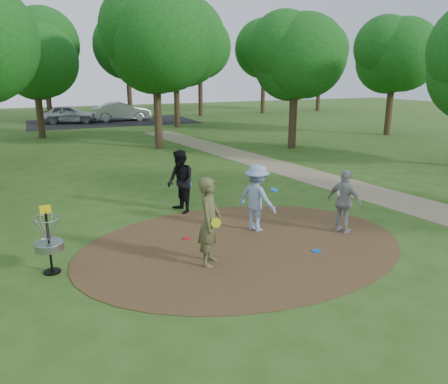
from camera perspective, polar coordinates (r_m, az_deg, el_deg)
name	(u,v)px	position (r m, az deg, el deg)	size (l,w,h in m)	color
ground	(243,245)	(11.11, 2.51, -6.99)	(100.00, 100.00, 0.00)	#2D5119
dirt_clearing	(243,245)	(11.11, 2.51, -6.94)	(8.40, 8.40, 0.02)	#47301C
footpath	(384,197)	(16.31, 20.19, -0.57)	(2.00, 40.00, 0.01)	#8C7A5B
parking_lot	(113,122)	(39.97, -14.30, 8.89)	(14.00, 8.00, 0.01)	black
player_observer_with_disc	(209,222)	(9.72, -1.91, -3.92)	(0.82, 0.89, 2.04)	brown
player_throwing_with_disc	(257,198)	(11.89, 4.31, -0.78)	(1.28, 1.37, 1.85)	#859CC7
player_walking_with_disc	(180,182)	(13.45, -5.71, 1.33)	(0.86, 1.04, 1.95)	black
player_waiting_with_disc	(345,202)	(12.12, 15.47, -1.24)	(0.74, 1.11, 1.75)	#99999B
disc_ground_cyan	(209,247)	(10.94, -2.02, -7.20)	(0.22, 0.22, 0.02)	#1780BB
disc_ground_blue	(316,251)	(10.95, 11.99, -7.53)	(0.22, 0.22, 0.02)	blue
disc_ground_red	(186,239)	(11.51, -4.96, -6.07)	(0.22, 0.22, 0.02)	red
car_left	(69,114)	(39.85, -19.58, 9.56)	(1.79, 4.45, 1.52)	#B3B5BB
car_right	(122,111)	(40.47, -13.19, 10.20)	(1.74, 4.99, 1.64)	#A7ACAE
disc_golf_basket	(48,235)	(10.08, -21.98, -5.23)	(0.63, 0.63, 1.54)	black
tree_ring	(178,48)	(19.85, -5.99, 18.25)	(36.79, 45.64, 9.59)	#332316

